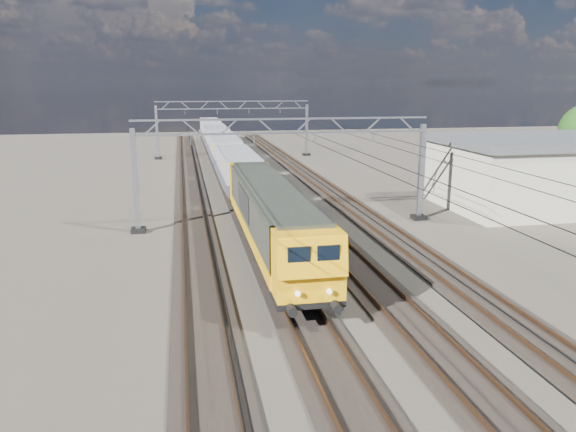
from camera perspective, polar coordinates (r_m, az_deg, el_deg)
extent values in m
plane|color=black|center=(33.71, 0.91, -2.63)|extent=(160.00, 160.00, 0.00)
cube|color=black|center=(33.06, -9.35, -3.02)|extent=(2.60, 140.00, 0.12)
cube|color=brown|center=(33.01, -10.61, -2.81)|extent=(0.08, 140.00, 0.16)
cube|color=brown|center=(33.03, -8.11, -2.70)|extent=(0.08, 140.00, 0.16)
cube|color=black|center=(33.36, -2.46, -2.70)|extent=(2.60, 140.00, 0.12)
cube|color=brown|center=(33.23, -3.69, -2.50)|extent=(0.08, 140.00, 0.16)
cube|color=brown|center=(33.43, -1.24, -2.37)|extent=(0.08, 140.00, 0.16)
cube|color=black|center=(34.14, 4.20, -2.35)|extent=(2.60, 140.00, 0.12)
cube|color=brown|center=(33.92, 3.03, -2.15)|extent=(0.08, 140.00, 0.16)
cube|color=brown|center=(34.29, 5.37, -2.03)|extent=(0.08, 140.00, 0.16)
cube|color=black|center=(35.36, 10.48, -1.99)|extent=(2.60, 140.00, 0.12)
cube|color=brown|center=(35.07, 9.40, -1.80)|extent=(0.08, 140.00, 0.16)
cube|color=brown|center=(35.58, 11.58, -1.68)|extent=(0.08, 140.00, 0.16)
cube|color=#92959F|center=(36.36, -15.25, 3.42)|extent=(0.30, 0.30, 6.60)
cube|color=#92959F|center=(39.63, 13.35, 4.32)|extent=(0.30, 0.30, 6.60)
cube|color=black|center=(37.00, -14.95, -1.39)|extent=(0.90, 0.90, 0.30)
cube|color=black|center=(40.23, 13.11, -0.12)|extent=(0.90, 0.90, 0.30)
cube|color=#92959F|center=(36.40, -0.33, 9.84)|extent=(19.30, 0.18, 0.12)
cube|color=#92959F|center=(36.47, -0.33, 8.43)|extent=(19.30, 0.18, 0.12)
cube|color=#92959F|center=(35.88, -13.66, 8.70)|extent=(1.03, 0.10, 0.94)
cube|color=#92959F|center=(35.85, -9.82, 8.88)|extent=(1.03, 0.10, 0.94)
cube|color=#92959F|center=(35.96, -5.99, 9.01)|extent=(1.03, 0.10, 0.94)
cube|color=#92959F|center=(36.24, -2.20, 9.10)|extent=(1.03, 0.10, 0.94)
cube|color=#92959F|center=(36.67, 1.52, 9.16)|extent=(1.03, 0.10, 0.94)
cube|color=#92959F|center=(37.24, 5.14, 9.18)|extent=(1.03, 0.10, 0.94)
cube|color=#92959F|center=(37.95, 8.63, 9.16)|extent=(1.03, 0.10, 0.94)
cube|color=#92959F|center=(38.80, 11.99, 9.11)|extent=(1.03, 0.10, 0.94)
cube|color=#92959F|center=(35.91, -9.88, 7.64)|extent=(0.06, 0.06, 0.65)
cube|color=#92959F|center=(36.19, -3.48, 7.85)|extent=(0.06, 0.06, 0.65)
cube|color=#92959F|center=(36.91, 2.75, 7.97)|extent=(0.06, 0.06, 0.65)
cube|color=#92959F|center=(38.04, 8.68, 7.99)|extent=(0.06, 0.06, 0.65)
cube|color=#92959F|center=(72.05, -13.17, 8.25)|extent=(0.30, 0.30, 6.60)
cube|color=#92959F|center=(73.76, 1.91, 8.70)|extent=(0.30, 0.30, 6.60)
cube|color=black|center=(72.38, -13.04, 5.77)|extent=(0.90, 0.90, 0.30)
cube|color=black|center=(74.08, 1.89, 6.27)|extent=(0.90, 0.90, 0.30)
cube|color=#92959F|center=(72.07, -5.61, 11.52)|extent=(19.30, 0.18, 0.12)
cube|color=#92959F|center=(72.11, -5.60, 10.81)|extent=(19.30, 0.18, 0.12)
cube|color=#92959F|center=(71.81, -12.35, 10.92)|extent=(1.03, 0.10, 0.94)
cube|color=#92959F|center=(71.79, -10.42, 11.00)|extent=(1.03, 0.10, 0.94)
cube|color=#92959F|center=(71.85, -8.49, 11.08)|extent=(1.03, 0.10, 0.94)
cube|color=#92959F|center=(71.99, -6.56, 11.14)|extent=(1.03, 0.10, 0.94)
cube|color=#92959F|center=(72.21, -4.65, 11.19)|extent=(1.03, 0.10, 0.94)
cube|color=#92959F|center=(72.50, -2.75, 11.22)|extent=(1.03, 0.10, 0.94)
cube|color=#92959F|center=(72.87, -0.86, 11.25)|extent=(1.03, 0.10, 0.94)
cube|color=#92959F|center=(73.31, 1.00, 11.26)|extent=(1.03, 0.10, 0.94)
cube|color=#92959F|center=(71.82, -10.44, 10.38)|extent=(0.06, 0.06, 0.65)
cube|color=#92959F|center=(71.97, -7.20, 10.50)|extent=(0.06, 0.06, 0.65)
cube|color=#92959F|center=(72.33, -3.99, 10.59)|extent=(0.06, 0.06, 0.65)
cube|color=#92959F|center=(72.91, -0.81, 10.64)|extent=(0.06, 0.06, 0.65)
cylinder|color=black|center=(39.92, -9.97, 7.72)|extent=(0.03, 140.00, 0.03)
cylinder|color=black|center=(39.88, -10.00, 8.44)|extent=(0.03, 140.00, 0.03)
cylinder|color=black|center=(40.18, -4.21, 7.92)|extent=(0.03, 140.00, 0.03)
cylinder|color=black|center=(40.13, -4.22, 8.63)|extent=(0.03, 140.00, 0.03)
cylinder|color=black|center=(40.83, 1.43, 8.04)|extent=(0.03, 140.00, 0.03)
cylinder|color=black|center=(40.78, 1.44, 8.74)|extent=(0.03, 140.00, 0.03)
cylinder|color=black|center=(41.85, 6.85, 8.08)|extent=(0.03, 140.00, 0.03)
cylinder|color=black|center=(41.80, 6.87, 8.76)|extent=(0.03, 140.00, 0.03)
cube|color=black|center=(24.63, 0.61, -6.91)|extent=(2.20, 3.60, 0.60)
cube|color=black|center=(36.94, -3.35, -0.02)|extent=(2.20, 3.60, 0.60)
cube|color=black|center=(30.61, -1.78, -2.09)|extent=(2.65, 20.00, 0.25)
cube|color=black|center=(30.72, -1.77, -2.77)|extent=(2.20, 4.50, 0.75)
cube|color=#262B24|center=(30.27, -1.80, 0.50)|extent=(2.65, 17.00, 2.60)
cube|color=#FFB20D|center=(30.33, -4.29, -1.45)|extent=(0.04, 17.00, 0.60)
cube|color=#FFB20D|center=(30.73, 0.69, -1.21)|extent=(0.04, 17.00, 0.60)
cube|color=black|center=(30.99, -4.57, 1.43)|extent=(0.05, 5.00, 1.40)
cube|color=black|center=(31.38, 0.36, 1.63)|extent=(0.05, 5.00, 1.40)
cube|color=#262B24|center=(29.99, -1.82, 3.05)|extent=(2.25, 18.00, 0.15)
cube|color=#FFB20D|center=(21.64, 1.98, -4.78)|extent=(2.65, 1.80, 2.60)
cube|color=#FFB20D|center=(20.61, 2.57, -4.26)|extent=(2.60, 0.46, 1.52)
cube|color=black|center=(20.37, 1.13, -4.17)|extent=(0.85, 0.08, 0.75)
cube|color=black|center=(20.61, 4.13, -3.98)|extent=(0.85, 0.08, 0.75)
cylinder|color=black|center=(20.87, 0.37, -9.58)|extent=(0.36, 0.50, 0.36)
cylinder|color=black|center=(21.23, 4.93, -9.21)|extent=(0.36, 0.50, 0.36)
cylinder|color=white|center=(20.78, 1.00, -7.90)|extent=(0.20, 0.08, 0.20)
cylinder|color=white|center=(21.04, 4.23, -7.66)|extent=(0.20, 0.08, 0.20)
cube|color=#FFB20D|center=(39.11, -3.88, 3.42)|extent=(2.65, 1.80, 2.60)
cube|color=#FFB20D|center=(39.96, -4.06, 4.35)|extent=(2.60, 0.46, 1.52)
cube|color=black|center=(39.98, -4.86, 4.49)|extent=(0.85, 0.08, 0.75)
cube|color=black|center=(40.11, -3.29, 4.54)|extent=(0.85, 0.08, 0.75)
cylinder|color=black|center=(40.45, -5.25, 1.71)|extent=(0.36, 0.50, 0.36)
cylinder|color=black|center=(40.64, -2.87, 1.80)|extent=(0.36, 0.50, 0.36)
cylinder|color=white|center=(40.26, -4.90, 2.53)|extent=(0.20, 0.08, 0.20)
cylinder|color=white|center=(40.40, -3.21, 2.59)|extent=(0.20, 0.08, 0.20)
cube|color=black|center=(43.45, -4.50, 1.95)|extent=(2.20, 2.60, 0.55)
cube|color=black|center=(52.26, -5.59, 3.87)|extent=(2.20, 2.60, 0.55)
cube|color=black|center=(47.78, -5.10, 3.42)|extent=(2.40, 13.00, 0.20)
cube|color=gray|center=(47.52, -5.15, 5.46)|extent=(2.80, 12.00, 1.80)
cube|color=#4C4E55|center=(47.62, -6.25, 3.94)|extent=(1.48, 12.00, 1.36)
cube|color=#4C4E55|center=(47.81, -3.98, 4.02)|extent=(1.48, 12.00, 1.36)
cube|color=#FFB20D|center=(44.43, -6.59, 5.01)|extent=(0.04, 1.20, 0.50)
cube|color=black|center=(57.38, -6.07, 4.70)|extent=(2.20, 2.60, 0.55)
cube|color=black|center=(66.27, -6.73, 5.84)|extent=(2.20, 2.60, 0.55)
cube|color=black|center=(61.77, -6.43, 5.64)|extent=(2.40, 13.00, 0.20)
cube|color=gray|center=(61.57, -6.47, 7.23)|extent=(2.80, 12.00, 1.80)
cube|color=#4C4E55|center=(61.65, -7.33, 6.04)|extent=(1.48, 12.00, 1.36)
cube|color=#4C4E55|center=(61.79, -5.56, 6.11)|extent=(1.48, 12.00, 1.36)
cube|color=#FFB20D|center=(58.49, -7.64, 6.98)|extent=(0.04, 1.20, 0.50)
cube|color=black|center=(71.42, -7.03, 6.37)|extent=(2.20, 2.60, 0.55)
cube|color=black|center=(80.34, -7.47, 7.13)|extent=(2.20, 2.60, 0.55)
cube|color=black|center=(75.84, -7.27, 7.04)|extent=(2.40, 13.00, 0.20)
cube|color=gray|center=(75.67, -7.31, 8.34)|extent=(2.80, 12.00, 1.80)
cube|color=#4C4E55|center=(75.74, -8.01, 7.37)|extent=(1.48, 12.00, 1.36)
cube|color=#4C4E55|center=(75.85, -6.56, 7.42)|extent=(1.48, 12.00, 1.36)
cube|color=#FFB20D|center=(72.60, -8.29, 8.18)|extent=(0.04, 1.20, 0.50)
cube|color=black|center=(85.51, -7.68, 7.49)|extent=(2.20, 2.60, 0.55)
cube|color=black|center=(94.45, -7.99, 8.03)|extent=(2.20, 2.60, 0.55)
cube|color=black|center=(89.95, -7.85, 8.00)|extent=(2.40, 13.00, 0.20)
cube|color=gray|center=(89.80, -7.89, 9.09)|extent=(2.80, 12.00, 1.80)
cube|color=#4C4E55|center=(89.86, -8.47, 8.28)|extent=(1.48, 12.00, 1.36)
cube|color=#4C4E55|center=(89.96, -7.25, 8.32)|extent=(1.48, 12.00, 1.36)
cube|color=#FFB20D|center=(86.75, -8.73, 8.99)|extent=(0.04, 1.20, 0.50)
cube|color=beige|center=(47.82, 26.15, 3.72)|extent=(18.00, 10.00, 4.80)
cube|color=#595C60|center=(47.51, 26.49, 6.92)|extent=(18.60, 10.60, 0.60)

